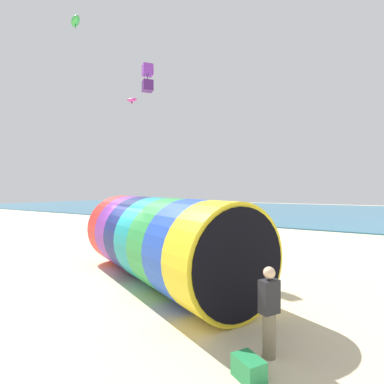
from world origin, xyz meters
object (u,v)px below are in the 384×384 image
at_px(kite_handler, 269,311).
at_px(kite_green_parafoil, 75,21).
at_px(giant_inflatable_tube, 161,240).
at_px(kite_purple_box, 148,78).
at_px(kite_magenta_parafoil, 132,100).
at_px(cooler_box, 249,368).

relative_size(kite_handler, kite_green_parafoil, 1.12).
bearing_deg(giant_inflatable_tube, kite_handler, -29.05).
distance_m(kite_handler, kite_green_parafoil, 21.86).
relative_size(kite_purple_box, kite_green_parafoil, 0.87).
relative_size(kite_handler, kite_magenta_parafoil, 1.66).
bearing_deg(kite_handler, cooler_box, -95.79).
bearing_deg(kite_handler, kite_purple_box, 144.62).
distance_m(kite_green_parafoil, cooler_box, 22.51).
height_order(kite_purple_box, cooler_box, kite_purple_box).
bearing_deg(giant_inflatable_tube, kite_purple_box, 136.54).
relative_size(kite_handler, cooler_box, 3.23).
relative_size(giant_inflatable_tube, kite_magenta_parafoil, 8.20).
bearing_deg(kite_handler, giant_inflatable_tube, 150.95).
relative_size(giant_inflatable_tube, kite_purple_box, 6.37).
bearing_deg(kite_green_parafoil, giant_inflatable_tube, -24.20).
bearing_deg(cooler_box, kite_magenta_parafoil, 138.39).
xyz_separation_m(kite_purple_box, cooler_box, (7.29, -6.05, -8.07)).
relative_size(kite_magenta_parafoil, cooler_box, 1.95).
relative_size(giant_inflatable_tube, cooler_box, 15.97).
distance_m(kite_purple_box, cooler_box, 12.44).
xyz_separation_m(kite_magenta_parafoil, cooler_box, (15.95, -14.16, -10.49)).
distance_m(kite_magenta_parafoil, cooler_box, 23.77).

